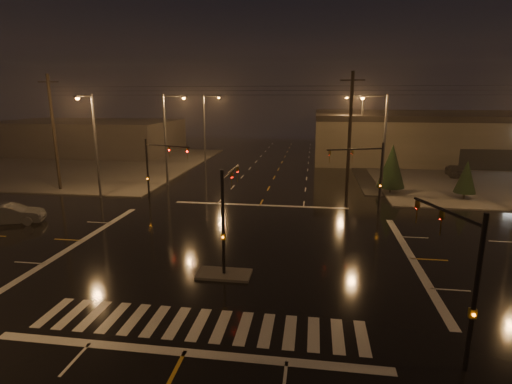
{
  "coord_description": "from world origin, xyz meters",
  "views": [
    {
      "loc": [
        4.75,
        -24.17,
        9.76
      ],
      "look_at": [
        0.69,
        3.73,
        3.0
      ],
      "focal_mm": 28.0,
      "sensor_mm": 36.0,
      "label": 1
    }
  ],
  "objects": [
    {
      "name": "sidewalk_nw",
      "position": [
        -30.0,
        30.0,
        0.06
      ],
      "size": [
        36.0,
        36.0,
        0.12
      ],
      "primitive_type": "cube",
      "color": "#474440",
      "rests_on": "ground"
    },
    {
      "name": "conifer_1",
      "position": [
        19.31,
        15.87,
        2.28
      ],
      "size": [
        2.02,
        2.02,
        3.86
      ],
      "color": "black",
      "rests_on": "ground"
    },
    {
      "name": "car_parked",
      "position": [
        22.23,
        27.69,
        0.73
      ],
      "size": [
        2.1,
        4.45,
        1.47
      ],
      "primitive_type": "imported",
      "rotation": [
        0.0,
        0.0,
        -0.09
      ],
      "color": "black",
      "rests_on": "ground"
    },
    {
      "name": "utility_pole_1",
      "position": [
        8.0,
        14.0,
        6.13
      ],
      "size": [
        2.2,
        0.32,
        12.0
      ],
      "color": "black",
      "rests_on": "ground"
    },
    {
      "name": "conifer_0",
      "position": [
        12.65,
        17.39,
        2.89
      ],
      "size": [
        2.81,
        2.81,
        5.08
      ],
      "color": "black",
      "rests_on": "ground"
    },
    {
      "name": "streetlight_3",
      "position": [
        11.18,
        16.0,
        5.8
      ],
      "size": [
        2.77,
        0.32,
        10.0
      ],
      "color": "#38383A",
      "rests_on": "ground"
    },
    {
      "name": "stop_bar_far",
      "position": [
        0.0,
        11.0,
        0.01
      ],
      "size": [
        16.0,
        0.5,
        0.01
      ],
      "primitive_type": "cube",
      "color": "beige",
      "rests_on": "ground"
    },
    {
      "name": "crosswalk",
      "position": [
        0.0,
        -9.0,
        0.01
      ],
      "size": [
        15.0,
        2.6,
        0.01
      ],
      "primitive_type": "cube",
      "color": "beige",
      "rests_on": "ground"
    },
    {
      "name": "streetlight_5",
      "position": [
        -16.0,
        11.18,
        5.8
      ],
      "size": [
        0.32,
        2.77,
        10.0
      ],
      "color": "#38383A",
      "rests_on": "ground"
    },
    {
      "name": "stop_bar_near",
      "position": [
        0.0,
        -11.0,
        0.01
      ],
      "size": [
        16.0,
        0.5,
        0.01
      ],
      "primitive_type": "cube",
      "color": "beige",
      "rests_on": "ground"
    },
    {
      "name": "signal_mast_se",
      "position": [
        10.23,
        -9.75,
        3.71
      ],
      "size": [
        1.55,
        3.87,
        6.0
      ],
      "color": "black",
      "rests_on": "ground"
    },
    {
      "name": "utility_pole_0",
      "position": [
        -22.0,
        14.0,
        6.13
      ],
      "size": [
        2.2,
        0.32,
        12.0
      ],
      "color": "black",
      "rests_on": "ground"
    },
    {
      "name": "car_crossing",
      "position": [
        -18.62,
        2.68,
        0.8
      ],
      "size": [
        5.12,
        3.28,
        1.59
      ],
      "primitive_type": "imported",
      "rotation": [
        0.0,
        0.0,
        1.93
      ],
      "color": "#505457",
      "rests_on": "ground"
    },
    {
      "name": "signal_mast_nw",
      "position": [
        -9.5,
        10.14,
        3.79
      ],
      "size": [
        4.84,
        1.86,
        6.0
      ],
      "color": "black",
      "rests_on": "ground"
    },
    {
      "name": "signal_mast_ne",
      "position": [
        9.5,
        10.14,
        3.79
      ],
      "size": [
        4.84,
        1.86,
        6.0
      ],
      "color": "black",
      "rests_on": "ground"
    },
    {
      "name": "ground",
      "position": [
        0.0,
        0.0,
        0.0
      ],
      "size": [
        140.0,
        140.0,
        0.0
      ],
      "primitive_type": "plane",
      "color": "black",
      "rests_on": "ground"
    },
    {
      "name": "streetlight_1",
      "position": [
        -11.18,
        18.0,
        5.8
      ],
      "size": [
        2.77,
        0.32,
        10.0
      ],
      "color": "#38383A",
      "rests_on": "ground"
    },
    {
      "name": "streetlight_4",
      "position": [
        11.18,
        36.0,
        5.8
      ],
      "size": [
        2.77,
        0.32,
        10.0
      ],
      "color": "#38383A",
      "rests_on": "ground"
    },
    {
      "name": "signal_mast_median",
      "position": [
        0.0,
        -3.07,
        3.75
      ],
      "size": [
        0.25,
        4.59,
        6.0
      ],
      "color": "black",
      "rests_on": "ground"
    },
    {
      "name": "streetlight_2",
      "position": [
        -11.18,
        34.0,
        5.8
      ],
      "size": [
        2.77,
        0.32,
        10.0
      ],
      "color": "#38383A",
      "rests_on": "ground"
    },
    {
      "name": "retail_building",
      "position": [
        35.0,
        45.99,
        3.84
      ],
      "size": [
        60.2,
        28.3,
        7.2
      ],
      "color": "brown",
      "rests_on": "ground"
    },
    {
      "name": "median_island",
      "position": [
        0.0,
        -4.0,
        0.07
      ],
      "size": [
        3.0,
        1.6,
        0.15
      ],
      "primitive_type": "cube",
      "color": "#474440",
      "rests_on": "ground"
    },
    {
      "name": "commercial_block",
      "position": [
        -35.0,
        42.0,
        2.8
      ],
      "size": [
        30.0,
        18.0,
        5.6
      ],
      "primitive_type": "cube",
      "color": "#3E3937",
      "rests_on": "ground"
    }
  ]
}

